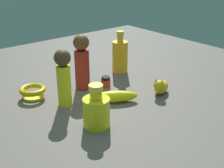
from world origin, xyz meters
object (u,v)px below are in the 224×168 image
object	(u,v)px
banana	(114,97)
bottle_tall	(120,56)
person_figure_child	(82,61)
bottle_short	(96,110)
nail_polish_jar	(106,81)
cat_figurine	(161,86)
person_figure_adult	(64,76)
bowl	(33,91)

from	to	relation	value
banana	bottle_tall	xyz separation A→B (m)	(0.24, 0.25, 0.06)
banana	person_figure_child	bearing A→B (deg)	-51.38
bottle_short	nail_polish_jar	xyz separation A→B (m)	(0.24, 0.25, -0.04)
bottle_short	banana	size ratio (longest dim) A/B	0.82
bottle_short	nail_polish_jar	distance (m)	0.35
person_figure_child	bottle_tall	world-z (taller)	person_figure_child
cat_figurine	banana	world-z (taller)	cat_figurine
banana	person_figure_adult	distance (m)	0.22
person_figure_child	person_figure_adult	bearing A→B (deg)	-148.55
bottle_tall	cat_figurine	bearing A→B (deg)	-97.10
person_figure_adult	nail_polish_jar	xyz separation A→B (m)	(0.24, 0.04, -0.10)
banana	bowl	xyz separation A→B (m)	(-0.24, 0.25, 0.00)
person_figure_adult	bottle_tall	world-z (taller)	person_figure_adult
person_figure_child	person_figure_adult	world-z (taller)	person_figure_child
bottle_short	bowl	world-z (taller)	bottle_short
banana	person_figure_adult	bearing A→B (deg)	0.21
bottle_tall	bottle_short	bearing A→B (deg)	-139.65
person_figure_adult	nail_polish_jar	size ratio (longest dim) A/B	5.01
bottle_short	banana	bearing A→B (deg)	31.50
cat_figurine	bottle_short	bearing A→B (deg)	-174.21
bottle_tall	nail_polish_jar	size ratio (longest dim) A/B	4.58
person_figure_child	nail_polish_jar	xyz separation A→B (m)	(0.09, -0.05, -0.10)
nail_polish_jar	bottle_short	bearing A→B (deg)	-133.75
cat_figurine	person_figure_adult	bearing A→B (deg)	155.25
bowl	cat_figurine	bearing A→B (deg)	-35.36
person_figure_child	bottle_tall	size ratio (longest dim) A/B	1.17
cat_figurine	bottle_tall	distance (m)	0.32
bottle_short	person_figure_child	xyz separation A→B (m)	(0.15, 0.30, 0.07)
cat_figurine	banana	xyz separation A→B (m)	(-0.20, 0.06, -0.01)
cat_figurine	bottle_short	size ratio (longest dim) A/B	0.80
banana	bowl	world-z (taller)	banana
nail_polish_jar	person_figure_child	bearing A→B (deg)	153.11
person_figure_adult	banana	bearing A→B (deg)	-32.48
cat_figurine	nail_polish_jar	distance (m)	0.25
bottle_short	bottle_tall	size ratio (longest dim) A/B	0.74
cat_figurine	nail_polish_jar	size ratio (longest dim) A/B	2.72
cat_figurine	banana	bearing A→B (deg)	162.38
banana	nail_polish_jar	bearing A→B (deg)	-83.49
cat_figurine	bottle_short	distance (m)	0.37
cat_figurine	nail_polish_jar	bearing A→B (deg)	121.59
person_figure_adult	bottle_tall	xyz separation A→B (m)	(0.41, 0.14, -0.04)
nail_polish_jar	bottle_tall	bearing A→B (deg)	29.84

